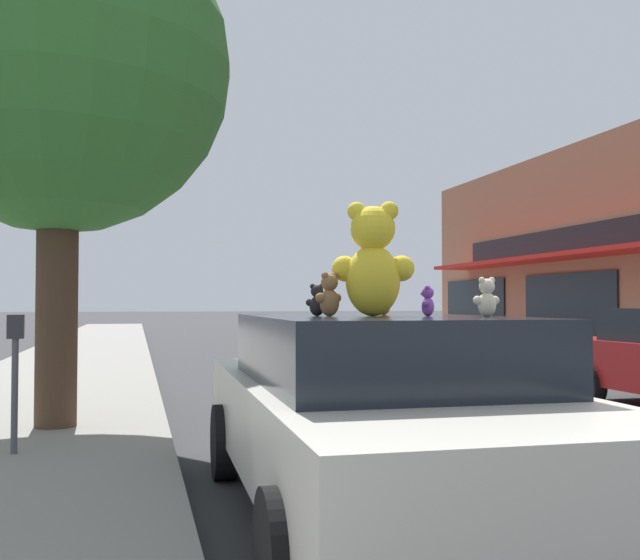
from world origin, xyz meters
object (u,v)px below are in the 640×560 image
teddy_bear_giant (373,261)px  street_tree (60,66)px  teddy_bear_cream (487,298)px  parking_meter (15,365)px  teddy_bear_orange (384,300)px  plush_art_car (379,410)px  teddy_bear_purple (428,301)px  teddy_bear_brown (329,295)px  teddy_bear_black (317,300)px

teddy_bear_giant → street_tree: size_ratio=0.13×
teddy_bear_giant → teddy_bear_cream: (0.67, -0.41, -0.26)m
teddy_bear_giant → parking_meter: size_ratio=0.64×
teddy_bear_orange → street_tree: 4.99m
teddy_bear_cream → street_tree: street_tree is taller
plush_art_car → teddy_bear_purple: (0.30, -0.17, 0.77)m
teddy_bear_giant → teddy_bear_orange: teddy_bear_giant is taller
teddy_bear_brown → teddy_bear_black: bearing=-100.1°
teddy_bear_orange → parking_meter: (-2.95, 1.77, -0.59)m
teddy_bear_giant → parking_meter: (-2.70, 2.27, -0.86)m
teddy_bear_cream → parking_meter: teddy_bear_cream is taller
teddy_bear_brown → teddy_bear_giant: bearing=146.0°
teddy_bear_orange → parking_meter: teddy_bear_orange is taller
plush_art_car → parking_meter: (-2.75, 2.24, 0.19)m
teddy_bear_giant → teddy_bear_purple: 0.48m
teddy_bear_cream → parking_meter: 4.35m
street_tree → teddy_bear_giant: bearing=-56.1°
teddy_bear_cream → teddy_bear_orange: bearing=-69.4°
teddy_bear_purple → street_tree: street_tree is taller
street_tree → plush_art_car: bearing=-55.3°
plush_art_car → parking_meter: size_ratio=3.67×
teddy_bear_cream → teddy_bear_black: 1.19m
plush_art_car → parking_meter: bearing=142.2°
teddy_bear_black → teddy_bear_orange: bearing=-127.5°
teddy_bear_orange → teddy_bear_purple: bearing=77.0°
teddy_bear_giant → teddy_bear_purple: size_ratio=3.74×
teddy_bear_giant → teddy_bear_black: 0.49m
plush_art_car → parking_meter: 3.55m
plush_art_car → teddy_bear_purple: bearing=-27.9°
teddy_bear_cream → teddy_bear_purple: bearing=-44.7°
teddy_bear_brown → parking_meter: size_ratio=0.25×
teddy_bear_giant → teddy_bear_brown: (-0.31, 0.03, -0.24)m
plush_art_car → street_tree: (-2.54, 3.67, 3.46)m
teddy_bear_cream → teddy_bear_brown: (-0.98, 0.44, 0.02)m
plush_art_car → teddy_bear_orange: teddy_bear_orange is taller
plush_art_car → teddy_bear_cream: 1.10m
parking_meter → teddy_bear_orange: bearing=-30.9°
teddy_bear_cream → parking_meter: bearing=-42.3°
teddy_bear_giant → plush_art_car: bearing=-133.1°
teddy_bear_black → teddy_bear_purple: bearing=-178.8°
teddy_bear_cream → teddy_bear_orange: size_ratio=1.12×
teddy_bear_black → teddy_bear_orange: (0.62, 0.31, 0.00)m
teddy_bear_black → teddy_bear_orange: 0.69m
teddy_bear_cream → teddy_bear_orange: 1.00m
teddy_bear_cream → teddy_bear_black: bearing=-33.9°
parking_meter → street_tree: bearing=81.6°
teddy_bear_cream → parking_meter: (-3.37, 2.68, -0.60)m
plush_art_car → teddy_bear_black: bearing=160.5°
plush_art_car → teddy_bear_cream: teddy_bear_cream is taller
teddy_bear_orange → parking_meter: 3.49m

